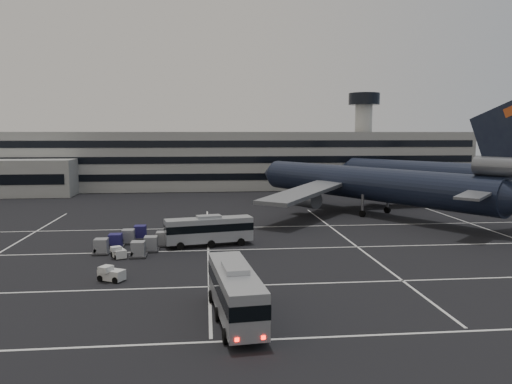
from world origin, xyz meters
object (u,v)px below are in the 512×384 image
at_px(trijet_main, 369,183).
at_px(uld_cluster, 134,241).
at_px(bus_near, 235,290).
at_px(bus_far, 209,229).
at_px(tug_a, 119,253).

xyz_separation_m(trijet_main, uld_cluster, (-36.21, -21.95, -4.39)).
xyz_separation_m(bus_near, bus_far, (-1.72, 24.66, -0.19)).
relative_size(trijet_main, tug_a, 21.14).
distance_m(bus_far, tug_a, 11.27).
distance_m(trijet_main, uld_cluster, 42.57).
height_order(bus_far, uld_cluster, bus_far).
height_order(trijet_main, uld_cluster, trijet_main).
xyz_separation_m(tug_a, uld_cluster, (1.02, 4.63, 0.25)).
relative_size(bus_near, tug_a, 4.84).
bearing_deg(trijet_main, bus_far, -172.60).
bearing_deg(tug_a, uld_cluster, 52.63).
bearing_deg(bus_far, uld_cluster, 80.65).
height_order(trijet_main, bus_near, trijet_main).
relative_size(trijet_main, bus_far, 4.74).
bearing_deg(bus_far, bus_near, 172.04).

